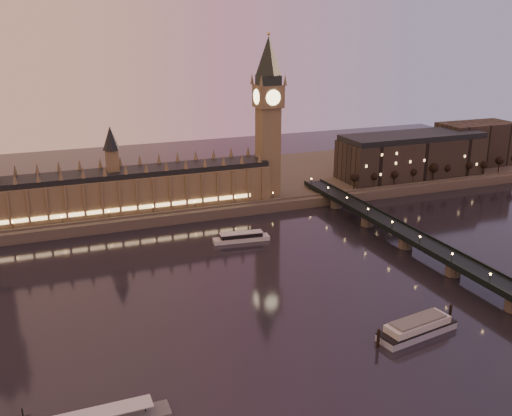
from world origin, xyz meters
The scene contains 17 objects.
ground centered at (0.00, 0.00, 0.00)m, with size 700.00×700.00×0.00m, color black.
far_embankment centered at (30.00, 165.00, 3.00)m, with size 560.00×130.00×6.00m, color #423D35.
palace_of_westminster centered at (-40.12, 120.99, 21.71)m, with size 180.00×26.62×52.00m.
big_ben centered at (53.99, 120.99, 63.95)m, with size 17.68×17.68×104.00m.
westminster_bridge centered at (91.61, 0.00, 5.52)m, with size 13.20×260.00×15.30m.
city_block centered at (194.94, 130.93, 22.24)m, with size 155.00×45.00×34.00m.
bare_tree_0 centered at (112.30, 109.00, 14.46)m, with size 5.59×5.59×11.36m.
bare_tree_1 centered at (128.45, 109.00, 14.46)m, with size 5.59×5.59×11.36m.
bare_tree_2 centered at (144.59, 109.00, 14.46)m, with size 5.59×5.59×11.36m.
bare_tree_3 centered at (160.73, 109.00, 14.46)m, with size 5.59×5.59×11.36m.
bare_tree_4 centered at (176.88, 109.00, 14.46)m, with size 5.59×5.59×11.36m.
bare_tree_5 centered at (193.02, 109.00, 14.46)m, with size 5.59×5.59×11.36m.
bare_tree_6 centered at (209.17, 109.00, 14.46)m, with size 5.59×5.59×11.36m.
bare_tree_7 centered at (225.31, 109.00, 14.46)m, with size 5.59×5.59×11.36m.
bare_tree_8 centered at (241.46, 109.00, 14.46)m, with size 5.59×5.59×11.36m.
cruise_boat_a centered at (13.13, 60.42, 2.21)m, with size 31.84×9.98×5.01m.
moored_barge centered at (42.14, -58.51, 3.06)m, with size 39.00×14.90×7.24m.
Camera 1 is at (-86.89, -217.23, 114.44)m, focal length 40.00 mm.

